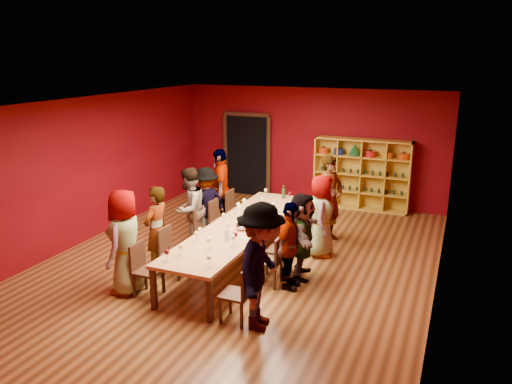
% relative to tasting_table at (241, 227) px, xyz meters
% --- Properties ---
extents(room_shell, '(7.10, 9.10, 3.04)m').
position_rel_tasting_table_xyz_m(room_shell, '(0.00, 0.00, 0.80)').
color(room_shell, '#583117').
rests_on(room_shell, ground).
extents(tasting_table, '(1.10, 4.50, 0.75)m').
position_rel_tasting_table_xyz_m(tasting_table, '(0.00, 0.00, 0.00)').
color(tasting_table, '#B97E4D').
rests_on(tasting_table, ground).
extents(doorway, '(1.40, 0.17, 2.30)m').
position_rel_tasting_table_xyz_m(doorway, '(-1.80, 4.43, 0.42)').
color(doorway, black).
rests_on(doorway, ground).
extents(shelving_unit, '(2.40, 0.40, 1.80)m').
position_rel_tasting_table_xyz_m(shelving_unit, '(1.40, 4.32, 0.28)').
color(shelving_unit, gold).
rests_on(shelving_unit, ground).
extents(chair_person_left_0, '(0.42, 0.42, 0.89)m').
position_rel_tasting_table_xyz_m(chair_person_left_0, '(-0.91, -1.82, -0.20)').
color(chair_person_left_0, black).
rests_on(chair_person_left_0, ground).
extents(person_left_0, '(0.59, 0.92, 1.76)m').
position_rel_tasting_table_xyz_m(person_left_0, '(-1.24, -1.82, 0.18)').
color(person_left_0, '#587EB5').
rests_on(person_left_0, ground).
extents(chair_person_left_1, '(0.42, 0.42, 0.89)m').
position_rel_tasting_table_xyz_m(chair_person_left_1, '(-0.91, -1.00, -0.20)').
color(chair_person_left_1, black).
rests_on(chair_person_left_1, ground).
extents(person_left_1, '(0.46, 0.61, 1.62)m').
position_rel_tasting_table_xyz_m(person_left_1, '(-1.18, -1.00, 0.11)').
color(person_left_1, '#131C35').
rests_on(person_left_1, ground).
extents(chair_person_left_2, '(0.42, 0.42, 0.89)m').
position_rel_tasting_table_xyz_m(chair_person_left_2, '(-0.91, 0.23, -0.20)').
color(chair_person_left_2, black).
rests_on(chair_person_left_2, ground).
extents(person_left_2, '(0.47, 0.83, 1.68)m').
position_rel_tasting_table_xyz_m(person_left_2, '(-1.23, 0.23, 0.14)').
color(person_left_2, beige).
rests_on(person_left_2, ground).
extents(chair_person_left_3, '(0.42, 0.42, 0.89)m').
position_rel_tasting_table_xyz_m(chair_person_left_3, '(-0.91, 0.87, -0.20)').
color(chair_person_left_3, black).
rests_on(chair_person_left_3, ground).
extents(person_left_3, '(0.75, 1.09, 1.56)m').
position_rel_tasting_table_xyz_m(person_left_3, '(-1.20, 0.87, 0.08)').
color(person_left_3, pink).
rests_on(person_left_3, ground).
extents(chair_person_left_4, '(0.42, 0.42, 0.89)m').
position_rel_tasting_table_xyz_m(chair_person_left_4, '(-0.91, 1.65, -0.20)').
color(chair_person_left_4, black).
rests_on(chair_person_left_4, ground).
extents(person_left_4, '(0.89, 1.17, 1.82)m').
position_rel_tasting_table_xyz_m(person_left_4, '(-1.24, 1.65, 0.21)').
color(person_left_4, silver).
rests_on(person_left_4, ground).
extents(chair_person_right_0, '(0.42, 0.42, 0.89)m').
position_rel_tasting_table_xyz_m(chair_person_right_0, '(0.91, -2.00, -0.20)').
color(chair_person_right_0, black).
rests_on(chair_person_right_0, ground).
extents(person_right_0, '(0.66, 1.27, 1.88)m').
position_rel_tasting_table_xyz_m(person_right_0, '(1.23, -2.00, 0.24)').
color(person_right_0, '#141939').
rests_on(person_right_0, ground).
extents(chair_person_right_1, '(0.42, 0.42, 0.89)m').
position_rel_tasting_table_xyz_m(chair_person_right_1, '(0.91, -0.67, -0.20)').
color(chair_person_right_1, black).
rests_on(chair_person_right_1, ground).
extents(person_right_1, '(0.41, 0.89, 1.52)m').
position_rel_tasting_table_xyz_m(person_right_1, '(1.19, -0.67, 0.06)').
color(person_right_1, '#C48488').
rests_on(person_right_1, ground).
extents(chair_person_right_2, '(0.42, 0.42, 0.89)m').
position_rel_tasting_table_xyz_m(chair_person_right_2, '(0.91, -0.15, -0.20)').
color(chair_person_right_2, black).
rests_on(chair_person_right_2, ground).
extents(person_right_2, '(0.72, 1.49, 1.55)m').
position_rel_tasting_table_xyz_m(person_right_2, '(1.25, -0.15, 0.07)').
color(person_right_2, pink).
rests_on(person_right_2, ground).
extents(chair_person_right_3, '(0.42, 0.42, 0.89)m').
position_rel_tasting_table_xyz_m(chair_person_right_3, '(0.91, 0.93, -0.20)').
color(chair_person_right_3, black).
rests_on(chair_person_right_3, ground).
extents(person_right_3, '(0.58, 0.86, 1.62)m').
position_rel_tasting_table_xyz_m(person_right_3, '(1.29, 0.93, 0.11)').
color(person_right_3, '#4C4C51').
rests_on(person_right_3, ground).
extents(chair_person_right_4, '(0.42, 0.42, 0.89)m').
position_rel_tasting_table_xyz_m(chair_person_right_4, '(0.91, 1.76, -0.20)').
color(chair_person_right_4, black).
rests_on(chair_person_right_4, ground).
extents(person_right_4, '(0.70, 0.80, 1.84)m').
position_rel_tasting_table_xyz_m(person_right_4, '(1.25, 1.76, 0.22)').
color(person_right_4, '#5F93C4').
rests_on(person_right_4, ground).
extents(wine_glass_0, '(0.08, 0.08, 0.19)m').
position_rel_tasting_table_xyz_m(wine_glass_0, '(0.10, 0.37, 0.19)').
color(wine_glass_0, silver).
rests_on(wine_glass_0, tasting_table).
extents(wine_glass_1, '(0.07, 0.07, 0.18)m').
position_rel_tasting_table_xyz_m(wine_glass_1, '(-0.37, 0.03, 0.18)').
color(wine_glass_1, silver).
rests_on(wine_glass_1, tasting_table).
extents(wine_glass_2, '(0.08, 0.08, 0.21)m').
position_rel_tasting_table_xyz_m(wine_glass_2, '(0.02, -1.29, 0.20)').
color(wine_glass_2, silver).
rests_on(wine_glass_2, tasting_table).
extents(wine_glass_3, '(0.07, 0.07, 0.18)m').
position_rel_tasting_table_xyz_m(wine_glass_3, '(-0.11, 1.32, 0.18)').
color(wine_glass_3, silver).
rests_on(wine_glass_3, tasting_table).
extents(wine_glass_4, '(0.08, 0.08, 0.21)m').
position_rel_tasting_table_xyz_m(wine_glass_4, '(0.33, 1.83, 0.20)').
color(wine_glass_4, silver).
rests_on(wine_glass_4, tasting_table).
extents(wine_glass_5, '(0.08, 0.08, 0.19)m').
position_rel_tasting_table_xyz_m(wine_glass_5, '(-0.35, -1.97, 0.19)').
color(wine_glass_5, silver).
rests_on(wine_glass_5, tasting_table).
extents(wine_glass_6, '(0.08, 0.08, 0.20)m').
position_rel_tasting_table_xyz_m(wine_glass_6, '(-0.33, -1.09, 0.19)').
color(wine_glass_6, silver).
rests_on(wine_glass_6, tasting_table).
extents(wine_glass_7, '(0.09, 0.09, 0.21)m').
position_rel_tasting_table_xyz_m(wine_glass_7, '(0.33, -1.03, 0.21)').
color(wine_glass_7, silver).
rests_on(wine_glass_7, tasting_table).
extents(wine_glass_8, '(0.09, 0.09, 0.22)m').
position_rel_tasting_table_xyz_m(wine_glass_8, '(-0.35, 0.95, 0.21)').
color(wine_glass_8, silver).
rests_on(wine_glass_8, tasting_table).
extents(wine_glass_9, '(0.09, 0.09, 0.22)m').
position_rel_tasting_table_xyz_m(wine_glass_9, '(-0.00, -0.54, 0.21)').
color(wine_glass_9, silver).
rests_on(wine_glass_9, tasting_table).
extents(wine_glass_10, '(0.08, 0.08, 0.20)m').
position_rel_tasting_table_xyz_m(wine_glass_10, '(-0.26, -1.70, 0.20)').
color(wine_glass_10, silver).
rests_on(wine_glass_10, tasting_table).
extents(wine_glass_11, '(0.09, 0.09, 0.22)m').
position_rel_tasting_table_xyz_m(wine_glass_11, '(0.29, 0.95, 0.21)').
color(wine_glass_11, silver).
rests_on(wine_glass_11, tasting_table).
extents(wine_glass_12, '(0.08, 0.08, 0.19)m').
position_rel_tasting_table_xyz_m(wine_glass_12, '(-0.38, -0.87, 0.19)').
color(wine_glass_12, silver).
rests_on(wine_glass_12, tasting_table).
extents(wine_glass_13, '(0.08, 0.08, 0.20)m').
position_rel_tasting_table_xyz_m(wine_glass_13, '(0.31, -0.89, 0.20)').
color(wine_glass_13, silver).
rests_on(wine_glass_13, tasting_table).
extents(wine_glass_14, '(0.08, 0.08, 0.19)m').
position_rel_tasting_table_xyz_m(wine_glass_14, '(0.35, -1.90, 0.19)').
color(wine_glass_14, silver).
rests_on(wine_glass_14, tasting_table).
extents(wine_glass_15, '(0.09, 0.09, 0.22)m').
position_rel_tasting_table_xyz_m(wine_glass_15, '(0.33, 0.10, 0.21)').
color(wine_glass_15, silver).
rests_on(wine_glass_15, tasting_table).
extents(wine_glass_16, '(0.08, 0.08, 0.19)m').
position_rel_tasting_table_xyz_m(wine_glass_16, '(-0.28, 1.97, 0.19)').
color(wine_glass_16, silver).
rests_on(wine_glass_16, tasting_table).
extents(wine_glass_17, '(0.09, 0.09, 0.22)m').
position_rel_tasting_table_xyz_m(wine_glass_17, '(0.35, -0.12, 0.21)').
color(wine_glass_17, silver).
rests_on(wine_glass_17, tasting_table).
extents(wine_glass_18, '(0.08, 0.08, 0.20)m').
position_rel_tasting_table_xyz_m(wine_glass_18, '(-0.38, 0.72, 0.19)').
color(wine_glass_18, silver).
rests_on(wine_glass_18, tasting_table).
extents(spittoon_bowl, '(0.29, 0.29, 0.16)m').
position_rel_tasting_table_xyz_m(spittoon_bowl, '(0.15, -0.21, 0.12)').
color(spittoon_bowl, silver).
rests_on(spittoon_bowl, tasting_table).
extents(carafe_a, '(0.10, 0.10, 0.25)m').
position_rel_tasting_table_xyz_m(carafe_a, '(-0.23, 0.41, 0.16)').
color(carafe_a, silver).
rests_on(carafe_a, tasting_table).
extents(carafe_b, '(0.11, 0.11, 0.23)m').
position_rel_tasting_table_xyz_m(carafe_b, '(0.11, -0.82, 0.16)').
color(carafe_b, silver).
rests_on(carafe_b, tasting_table).
extents(wine_bottle, '(0.09, 0.09, 0.30)m').
position_rel_tasting_table_xyz_m(wine_bottle, '(0.14, 1.98, 0.17)').
color(wine_bottle, '#163D1D').
rests_on(wine_bottle, tasting_table).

